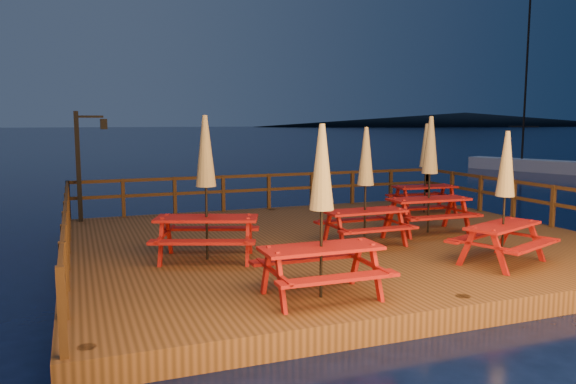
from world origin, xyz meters
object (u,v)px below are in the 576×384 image
object	(u,v)px
picnic_table_0	(426,167)
picnic_table_1	(430,173)
sailboat	(528,165)
picnic_table_2	(206,186)
lamp_post	(84,156)

from	to	relation	value
picnic_table_0	picnic_table_1	bearing A→B (deg)	-118.47
picnic_table_0	picnic_table_1	xyz separation A→B (m)	(-1.69, -2.62, 0.10)
sailboat	picnic_table_2	distance (m)	29.04
sailboat	picnic_table_0	size ratio (longest dim) A/B	4.14
lamp_post	picnic_table_1	distance (m)	9.13
sailboat	lamp_post	bearing A→B (deg)	-178.38
sailboat	picnic_table_2	size ratio (longest dim) A/B	3.86
sailboat	picnic_table_2	bearing A→B (deg)	-166.82
sailboat	picnic_table_0	world-z (taller)	sailboat
lamp_post	sailboat	bearing A→B (deg)	22.88
picnic_table_1	sailboat	bearing A→B (deg)	42.49
lamp_post	picnic_table_1	size ratio (longest dim) A/B	1.05
sailboat	picnic_table_2	world-z (taller)	sailboat
lamp_post	picnic_table_2	distance (m)	5.82
lamp_post	picnic_table_2	bearing A→B (deg)	-68.38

